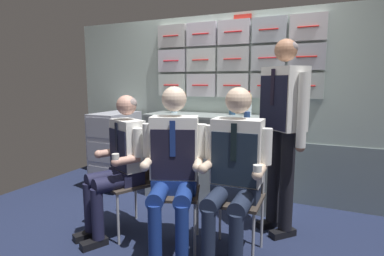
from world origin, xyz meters
The scene contains 16 objects.
ground centered at (0.00, 0.00, -0.02)m, with size 4.80×4.80×0.04m, color #1C2440.
galley_bulkhead centered at (0.02, 1.37, 1.11)m, with size 4.20×0.14×2.15m.
galley_counter centered at (0.03, 1.09, 0.50)m, with size 1.67×0.53×0.99m.
service_trolley centered at (-1.33, 0.99, 0.52)m, with size 0.40×0.65×0.97m.
folding_chair_left centered at (-0.41, 0.10, 0.54)m, with size 0.54×0.54×0.87m.
crew_member_left centered at (-0.48, -0.04, 0.69)m, with size 0.56×0.66×1.25m.
folding_chair_right centered at (0.03, 0.06, 0.54)m, with size 0.51×0.51×0.87m.
crew_member_right centered at (0.08, -0.09, 0.75)m, with size 0.57×0.71×1.33m.
folding_chair_by_counter centered at (0.56, 0.14, 0.54)m, with size 0.41×0.42×0.87m.
crew_member_by_counter centered at (0.57, -0.02, 0.74)m, with size 0.52×0.64×1.33m.
crew_member_standing centered at (0.82, 0.58, 1.04)m, with size 0.43×0.42×1.73m.
water_bottle_tall centered at (-0.54, 1.14, 1.14)m, with size 0.08×0.08×0.32m.
water_bottle_short centered at (0.35, 1.22, 1.12)m, with size 0.07×0.07×0.27m.
paper_cup_tan centered at (0.41, 0.93, 1.03)m, with size 0.06×0.06×0.07m.
coffee_cup_spare centered at (0.16, 1.23, 1.03)m, with size 0.08×0.08×0.08m.
snack_banana centered at (0.61, 1.15, 1.01)m, with size 0.17×0.10×0.04m.
Camera 1 is at (1.21, -2.22, 1.37)m, focal length 29.14 mm.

